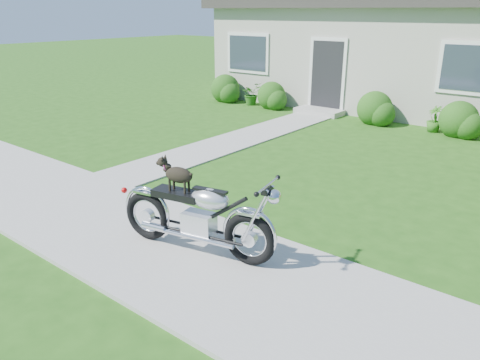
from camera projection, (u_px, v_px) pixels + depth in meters
name	position (u px, v px, depth m)	size (l,w,h in m)	color
ground	(114.00, 223.00, 6.85)	(80.00, 80.00, 0.00)	#235114
sidewalk	(114.00, 222.00, 6.84)	(24.00, 2.20, 0.04)	#9E9B93
walkway	(244.00, 138.00, 11.39)	(1.20, 8.00, 0.03)	#9E9B93
house	(417.00, 36.00, 14.90)	(12.60, 7.03, 4.50)	#B9B6A7
shrub_row	(363.00, 107.00, 12.97)	(10.82, 0.99, 0.99)	#245215
potted_plant_left	(251.00, 94.00, 15.35)	(0.65, 0.56, 0.72)	#275D18
potted_plant_right	(434.00, 119.00, 11.90)	(0.37, 0.37, 0.66)	#34711F
motorcycle_with_dog	(198.00, 214.00, 5.80)	(2.20, 0.78, 1.19)	black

